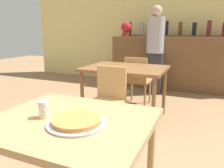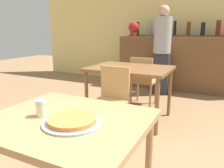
% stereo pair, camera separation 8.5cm
% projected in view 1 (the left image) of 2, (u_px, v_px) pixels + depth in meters
% --- Properties ---
extents(wall_back, '(8.00, 0.05, 2.80)m').
position_uv_depth(wall_back, '(176.00, 25.00, 5.16)').
color(wall_back, '#EAD684').
rests_on(wall_back, ground_plane).
extents(dining_table_near, '(0.98, 0.83, 0.75)m').
position_uv_depth(dining_table_near, '(71.00, 132.00, 1.35)').
color(dining_table_near, '#A87F51').
rests_on(dining_table_near, ground_plane).
extents(dining_table_far, '(1.13, 0.85, 0.77)m').
position_uv_depth(dining_table_far, '(125.00, 73.00, 3.13)').
color(dining_table_far, brown).
rests_on(dining_table_far, ground_plane).
extents(bar_counter, '(2.60, 0.56, 1.15)m').
position_uv_depth(bar_counter, '(170.00, 63.00, 4.91)').
color(bar_counter, brown).
rests_on(bar_counter, ground_plane).
extents(bar_back_shelf, '(2.39, 0.24, 0.34)m').
position_uv_depth(bar_back_shelf, '(175.00, 33.00, 4.86)').
color(bar_back_shelf, brown).
rests_on(bar_back_shelf, bar_counter).
extents(chair_far_side_front, '(0.40, 0.40, 0.85)m').
position_uv_depth(chair_far_side_front, '(108.00, 97.00, 2.64)').
color(chair_far_side_front, tan).
rests_on(chair_far_side_front, ground_plane).
extents(chair_far_side_back, '(0.40, 0.40, 0.85)m').
position_uv_depth(chair_far_side_back, '(137.00, 78.00, 3.71)').
color(chair_far_side_back, tan).
rests_on(chair_far_side_back, ground_plane).
extents(pizza_tray, '(0.34, 0.34, 0.04)m').
position_uv_depth(pizza_tray, '(77.00, 122.00, 1.25)').
color(pizza_tray, '#A3A3A8').
rests_on(pizza_tray, dining_table_near).
extents(cheese_shaker, '(0.07, 0.07, 0.11)m').
position_uv_depth(cheese_shaker, '(44.00, 109.00, 1.34)').
color(cheese_shaker, beige).
rests_on(cheese_shaker, dining_table_near).
extents(person_standing, '(0.34, 0.34, 1.76)m').
position_uv_depth(person_standing, '(155.00, 47.00, 4.39)').
color(person_standing, '#2D2D38').
rests_on(person_standing, ground_plane).
extents(potted_plant, '(0.24, 0.24, 0.33)m').
position_uv_depth(potted_plant, '(126.00, 28.00, 5.09)').
color(potted_plant, maroon).
rests_on(potted_plant, bar_counter).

